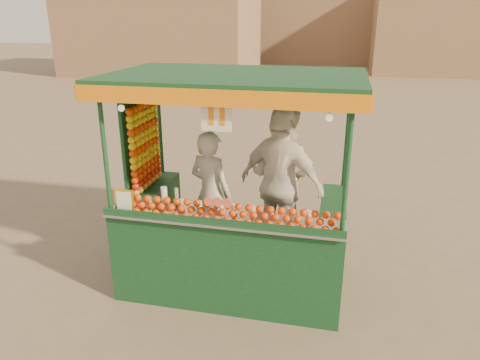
% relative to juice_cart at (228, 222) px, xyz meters
% --- Properties ---
extents(ground, '(90.00, 90.00, 0.00)m').
position_rel_juice_cart_xyz_m(ground, '(0.19, 0.02, -0.82)').
color(ground, brown).
rests_on(ground, ground).
extents(building_left, '(10.00, 6.00, 6.00)m').
position_rel_juice_cart_xyz_m(building_left, '(-8.81, 20.02, 2.18)').
color(building_left, '#86654C').
rests_on(building_left, ground).
extents(building_right, '(9.00, 6.00, 5.00)m').
position_rel_juice_cart_xyz_m(building_right, '(7.19, 24.02, 1.68)').
color(building_right, '#86654C').
rests_on(building_right, ground).
extents(building_center, '(14.00, 7.00, 7.00)m').
position_rel_juice_cart_xyz_m(building_center, '(-1.81, 30.02, 2.68)').
color(building_center, '#86654C').
rests_on(building_center, ground).
extents(juice_cart, '(2.78, 1.80, 2.52)m').
position_rel_juice_cart_xyz_m(juice_cart, '(0.00, 0.00, 0.00)').
color(juice_cart, '#0E351D').
rests_on(juice_cart, ground).
extents(vendor_left, '(0.66, 0.55, 1.55)m').
position_rel_juice_cart_xyz_m(vendor_left, '(-0.27, 0.23, 0.25)').
color(vendor_left, beige).
rests_on(vendor_left, ground).
extents(vendor_middle, '(1.03, 0.90, 1.79)m').
position_rel_juice_cart_xyz_m(vendor_middle, '(0.51, 0.69, 0.37)').
color(vendor_middle, beige).
rests_on(vendor_middle, ground).
extents(vendor_right, '(1.18, 0.82, 1.86)m').
position_rel_juice_cart_xyz_m(vendor_right, '(0.57, 0.33, 0.40)').
color(vendor_right, white).
rests_on(vendor_right, ground).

